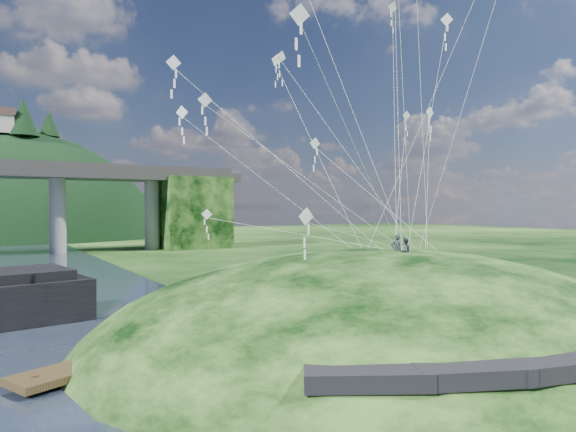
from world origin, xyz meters
TOP-DOWN VIEW (x-y plane):
  - ground at (0.00, 0.00)m, footprint 320.00×320.00m
  - grass_hill at (8.00, 2.00)m, footprint 36.00×32.00m
  - footpath at (7.46, -9.74)m, footprint 22.29×5.84m
  - wooden_dock at (-5.18, 4.58)m, footprint 12.78×6.92m
  - kite_flyers at (8.75, 1.15)m, footprint 0.95×1.52m
  - kite_swarm at (7.25, 4.62)m, footprint 21.42×17.22m

SIDE VIEW (x-z plane):
  - grass_hill at x=8.00m, z-range -8.00..5.00m
  - ground at x=0.00m, z-range 0.00..0.00m
  - wooden_dock at x=-5.18m, z-range -0.06..0.87m
  - footpath at x=7.46m, z-range 1.67..2.50m
  - kite_flyers at x=8.75m, z-range 4.90..6.77m
  - kite_swarm at x=7.25m, z-range 6.09..27.75m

